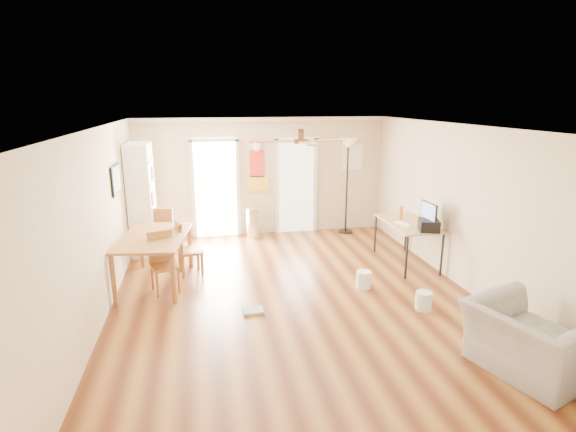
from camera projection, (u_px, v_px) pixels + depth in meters
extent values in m
plane|color=brown|center=(295.00, 297.00, 6.88)|extent=(7.00, 7.00, 0.00)
cube|color=red|center=(257.00, 166.00, 9.76)|extent=(0.46, 0.03, 1.10)
cube|color=white|center=(352.00, 157.00, 10.12)|extent=(0.50, 0.04, 0.60)
cube|color=black|center=(116.00, 180.00, 7.27)|extent=(0.04, 0.66, 0.48)
cylinder|color=silver|center=(253.00, 223.00, 9.79)|extent=(0.32, 0.32, 0.66)
cube|color=white|center=(403.00, 224.00, 8.01)|extent=(0.19, 0.40, 0.01)
cube|color=black|center=(429.00, 225.00, 7.61)|extent=(0.42, 0.45, 0.19)
cylinder|color=orange|center=(400.00, 212.00, 8.34)|extent=(0.10, 0.10, 0.25)
cylinder|color=white|center=(364.00, 279.00, 7.20)|extent=(0.27, 0.27, 0.28)
cylinder|color=silver|center=(424.00, 301.00, 6.45)|extent=(0.26, 0.26, 0.27)
cube|color=#999994|center=(253.00, 311.00, 6.39)|extent=(0.30, 0.24, 0.04)
imported|color=gray|center=(530.00, 340.00, 4.91)|extent=(1.36, 1.46, 0.78)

